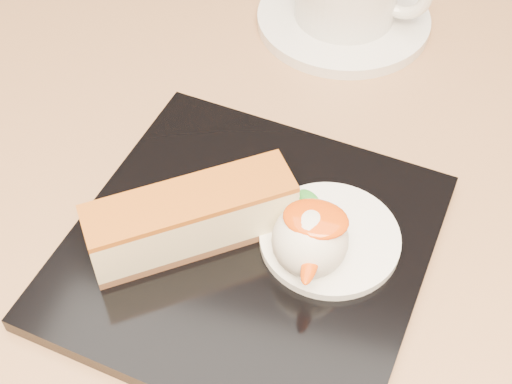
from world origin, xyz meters
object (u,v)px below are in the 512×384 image
(dessert_plate, at_px, (248,249))
(table, at_px, (257,309))
(ice_cream_scoop, at_px, (310,240))
(saucer, at_px, (343,19))
(cheesecake, at_px, (191,218))

(dessert_plate, bearing_deg, table, 98.21)
(ice_cream_scoop, relative_size, saucer, 0.31)
(dessert_plate, bearing_deg, saucer, 86.38)
(table, distance_m, ice_cream_scoop, 0.20)
(ice_cream_scoop, bearing_deg, saucer, 95.10)
(cheesecake, bearing_deg, dessert_plate, -27.33)
(dessert_plate, bearing_deg, ice_cream_scoop, -7.13)
(table, bearing_deg, ice_cream_scoop, -50.19)
(cheesecake, relative_size, ice_cream_scoop, 2.70)
(cheesecake, relative_size, saucer, 0.84)
(cheesecake, distance_m, ice_cream_scoop, 0.08)
(table, height_order, saucer, saucer)
(table, height_order, dessert_plate, dessert_plate)
(table, relative_size, ice_cream_scoop, 17.14)
(cheesecake, bearing_deg, saucer, 43.53)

